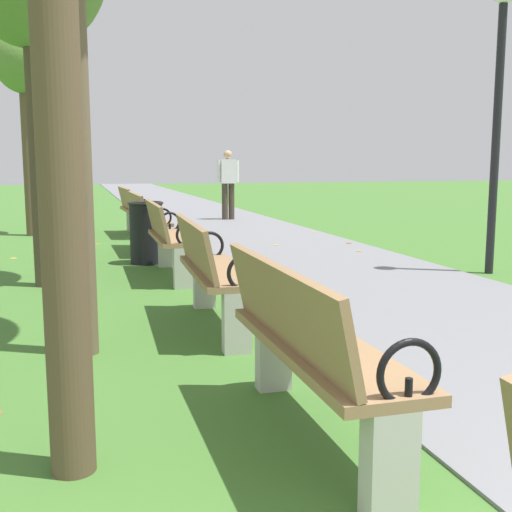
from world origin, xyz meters
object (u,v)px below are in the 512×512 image
pedestrian_walking (228,181)px  lamp_post (499,82)px  park_bench_2 (309,346)px  trash_bin (146,232)px  park_bench_6 (134,209)px  tree_4 (25,69)px  park_bench_4 (169,237)px  park_bench_5 (147,220)px  park_bench_3 (212,270)px

pedestrian_walking → lamp_post: (1.42, -7.95, 1.38)m
park_bench_2 → lamp_post: bearing=45.1°
pedestrian_walking → trash_bin: bearing=-113.3°
park_bench_6 → tree_4: size_ratio=0.43×
park_bench_4 → tree_4: (-1.84, 5.04, 2.55)m
park_bench_4 → park_bench_2: bearing=-90.0°
park_bench_4 → tree_4: tree_4 is taller
park_bench_4 → park_bench_6: same height
trash_bin → tree_4: bearing=113.3°
park_bench_5 → trash_bin: park_bench_5 is taller
park_bench_4 → lamp_post: size_ratio=0.46×
trash_bin → lamp_post: (4.00, -1.95, 1.88)m
park_bench_6 → park_bench_2: bearing=-90.0°
park_bench_3 → trash_bin: 3.56m
park_bench_4 → park_bench_6: bearing=90.0°
trash_bin → park_bench_6: bearing=87.6°
park_bench_3 → pedestrian_walking: bearing=75.7°
park_bench_6 → trash_bin: park_bench_6 is taller
park_bench_5 → tree_4: size_ratio=0.42×
park_bench_2 → trash_bin: park_bench_2 is taller
park_bench_3 → pedestrian_walking: pedestrian_walking is taller
park_bench_4 → lamp_post: (3.85, -0.85, 1.82)m
park_bench_2 → park_bench_6: 9.27m
park_bench_3 → park_bench_5: (-0.00, 4.71, 0.00)m
park_bench_5 → pedestrian_walking: pedestrian_walking is taller
park_bench_2 → park_bench_5: 6.96m
tree_4 → park_bench_5: bearing=-56.6°
pedestrian_walking → trash_bin: pedestrian_walking is taller
park_bench_4 → pedestrian_walking: pedestrian_walking is taller
pedestrian_walking → lamp_post: 8.19m
park_bench_6 → pedestrian_walking: pedestrian_walking is taller
pedestrian_walking → park_bench_5: bearing=-116.7°
pedestrian_walking → trash_bin: 6.55m
park_bench_4 → trash_bin: park_bench_4 is taller
park_bench_2 → park_bench_3: 2.26m
park_bench_2 → tree_4: bearing=100.7°
tree_4 → lamp_post: (5.69, -5.88, -0.72)m
park_bench_3 → lamp_post: 4.55m
park_bench_2 → park_bench_6: (0.00, 9.27, 0.00)m
park_bench_6 → tree_4: (-1.84, 0.48, 2.55)m
park_bench_3 → park_bench_5: bearing=90.0°
park_bench_4 → trash_bin: (-0.15, 1.11, -0.06)m
lamp_post → trash_bin: bearing=154.0°
trash_bin → park_bench_3: bearing=-87.6°
trash_bin → lamp_post: bearing=-26.0°
trash_bin → lamp_post: lamp_post is taller
lamp_post → park_bench_5: bearing=141.1°
park_bench_5 → lamp_post: lamp_post is taller
pedestrian_walking → park_bench_4: bearing=-108.9°
park_bench_3 → park_bench_5: size_ratio=1.01×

